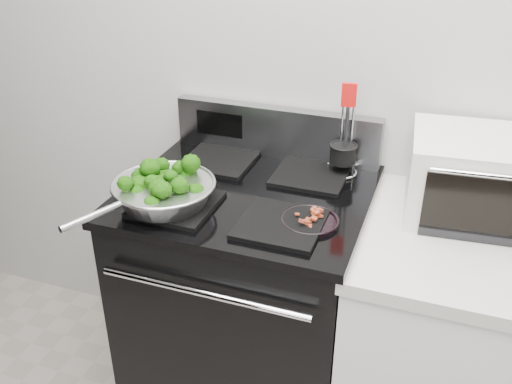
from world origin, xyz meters
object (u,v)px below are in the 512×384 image
at_px(gas_range, 248,302).
at_px(bacon_plate, 310,218).
at_px(utensil_holder, 343,158).
at_px(toaster_oven, 484,178).
at_px(skillet, 163,192).

bearing_deg(gas_range, bacon_plate, -27.58).
bearing_deg(bacon_plate, utensil_holder, 87.02).
relative_size(bacon_plate, toaster_oven, 0.37).
relative_size(gas_range, utensil_holder, 3.45).
bearing_deg(bacon_plate, gas_range, 152.42).
relative_size(utensil_holder, toaster_oven, 0.69).
height_order(gas_range, utensil_holder, utensil_holder).
relative_size(skillet, toaster_oven, 1.03).
xyz_separation_m(bacon_plate, utensil_holder, (0.02, 0.35, 0.04)).
bearing_deg(utensil_holder, toaster_oven, -17.86).
height_order(skillet, toaster_oven, toaster_oven).
xyz_separation_m(skillet, bacon_plate, (0.45, 0.06, -0.03)).
xyz_separation_m(gas_range, bacon_plate, (0.24, -0.13, 0.48)).
xyz_separation_m(bacon_plate, toaster_oven, (0.47, 0.28, 0.08)).
distance_m(skillet, toaster_oven, 0.97).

